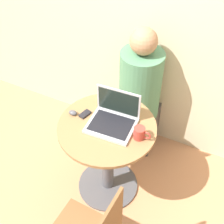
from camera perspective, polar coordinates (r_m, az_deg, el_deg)
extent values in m
plane|color=tan|center=(2.80, -0.74, -13.19)|extent=(12.00, 12.00, 0.00)
cube|color=beige|center=(2.46, 7.45, 18.35)|extent=(7.00, 0.05, 2.60)
cylinder|color=#4C4C51|center=(2.79, -0.74, -13.08)|extent=(0.51, 0.51, 0.02)
cylinder|color=#4C4C51|center=(2.49, -0.82, -8.55)|extent=(0.10, 0.10, 0.71)
cylinder|color=olive|center=(2.21, -0.91, -2.78)|extent=(0.71, 0.71, 0.02)
cube|color=#B7B7BC|center=(2.19, -0.15, -2.51)|extent=(0.34, 0.28, 0.02)
cube|color=black|center=(2.18, -0.15, -2.30)|extent=(0.30, 0.23, 0.00)
cube|color=#B7B7BC|center=(2.19, 1.19, 1.92)|extent=(0.32, 0.03, 0.21)
cube|color=black|center=(2.19, 1.13, 1.82)|extent=(0.30, 0.02, 0.19)
cube|color=black|center=(2.28, -4.97, -0.37)|extent=(0.07, 0.10, 0.02)
ellipsoid|color=#4C4C51|center=(2.29, -7.17, -0.13)|extent=(0.06, 0.04, 0.03)
cylinder|color=#B2382D|center=(2.11, 5.04, -3.75)|extent=(0.08, 0.08, 0.09)
torus|color=#B2382D|center=(2.10, 6.37, -4.21)|extent=(0.06, 0.01, 0.06)
cylinder|color=brown|center=(2.42, -6.82, -18.75)|extent=(0.04, 0.04, 0.43)
cube|color=#4C4742|center=(3.02, 5.34, -1.29)|extent=(0.35, 0.50, 0.43)
cylinder|color=#4C7F5B|center=(2.58, 5.18, 5.02)|extent=(0.35, 0.35, 0.61)
sphere|color=#A87A56|center=(2.34, 5.83, 12.76)|extent=(0.21, 0.21, 0.21)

